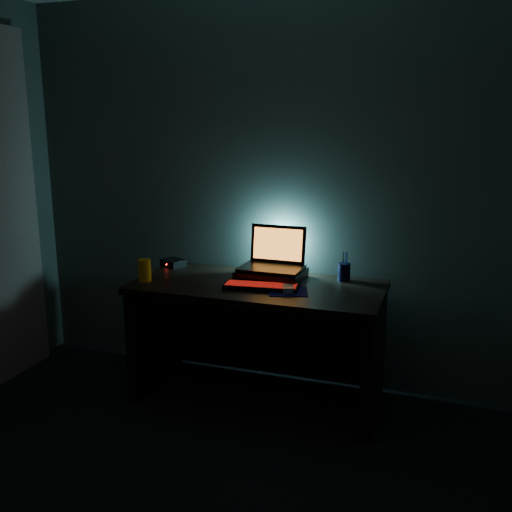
% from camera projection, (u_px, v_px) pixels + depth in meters
% --- Properties ---
extents(room, '(3.50, 4.00, 2.50)m').
position_uv_depth(room, '(97.00, 267.00, 1.83)').
color(room, black).
rests_on(room, ground).
extents(desk, '(1.50, 0.70, 0.75)m').
position_uv_depth(desk, '(260.00, 322.00, 3.54)').
color(desk, black).
rests_on(desk, ground).
extents(riser, '(0.41, 0.31, 0.06)m').
position_uv_depth(riser, '(271.00, 274.00, 3.54)').
color(riser, black).
rests_on(riser, desk).
extents(laptop, '(0.39, 0.29, 0.26)m').
position_uv_depth(laptop, '(274.00, 259.00, 3.56)').
color(laptop, black).
rests_on(laptop, riser).
extents(keyboard, '(0.45, 0.19, 0.03)m').
position_uv_depth(keyboard, '(261.00, 286.00, 3.34)').
color(keyboard, black).
rests_on(keyboard, desk).
extents(mousepad, '(0.27, 0.26, 0.00)m').
position_uv_depth(mousepad, '(288.00, 291.00, 3.28)').
color(mousepad, '#0B0C4E').
rests_on(mousepad, desk).
extents(mouse, '(0.09, 0.11, 0.03)m').
position_uv_depth(mouse, '(288.00, 289.00, 3.27)').
color(mouse, gray).
rests_on(mouse, mousepad).
extents(pen_cup, '(0.08, 0.08, 0.11)m').
position_uv_depth(pen_cup, '(344.00, 272.00, 3.50)').
color(pen_cup, black).
rests_on(pen_cup, desk).
extents(juice_glass, '(0.10, 0.10, 0.14)m').
position_uv_depth(juice_glass, '(145.00, 270.00, 3.49)').
color(juice_glass, '#F5B20C').
rests_on(juice_glass, desk).
extents(router, '(0.18, 0.16, 0.05)m').
position_uv_depth(router, '(173.00, 263.00, 3.85)').
color(router, black).
rests_on(router, desk).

